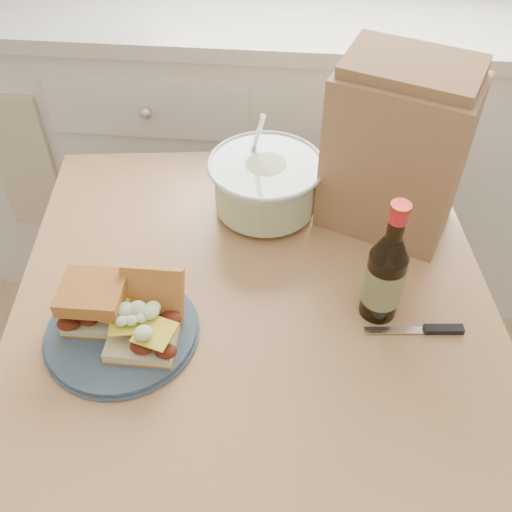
# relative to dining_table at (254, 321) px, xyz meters

# --- Properties ---
(cabinet_run) EXTENTS (2.50, 0.64, 0.94)m
(cabinet_run) POSITION_rel_dining_table_xyz_m (0.15, 0.90, -0.16)
(cabinet_run) COLOR white
(cabinet_run) RESTS_ON ground
(dining_table) EXTENTS (1.01, 1.01, 0.75)m
(dining_table) POSITION_rel_dining_table_xyz_m (0.00, 0.00, 0.00)
(dining_table) COLOR tan
(dining_table) RESTS_ON ground
(plate) EXTENTS (0.26, 0.26, 0.02)m
(plate) POSITION_rel_dining_table_xyz_m (-0.22, -0.14, 0.12)
(plate) COLOR #3A4D5E
(plate) RESTS_ON dining_table
(sandwich_left) EXTENTS (0.11, 0.10, 0.08)m
(sandwich_left) POSITION_rel_dining_table_xyz_m (-0.26, -0.12, 0.17)
(sandwich_left) COLOR beige
(sandwich_left) RESTS_ON plate
(sandwich_right) EXTENTS (0.12, 0.16, 0.10)m
(sandwich_right) POSITION_rel_dining_table_xyz_m (-0.17, -0.14, 0.16)
(sandwich_right) COLOR beige
(sandwich_right) RESTS_ON plate
(coleslaw_bowl) EXTENTS (0.24, 0.24, 0.24)m
(coleslaw_bowl) POSITION_rel_dining_table_xyz_m (0.00, 0.22, 0.17)
(coleslaw_bowl) COLOR silver
(coleslaw_bowl) RESTS_ON dining_table
(beer_bottle) EXTENTS (0.07, 0.07, 0.25)m
(beer_bottle) POSITION_rel_dining_table_xyz_m (0.23, -0.04, 0.20)
(beer_bottle) COLOR black
(beer_bottle) RESTS_ON dining_table
(knife) EXTENTS (0.18, 0.03, 0.01)m
(knife) POSITION_rel_dining_table_xyz_m (0.32, -0.08, 0.12)
(knife) COLOR silver
(knife) RESTS_ON dining_table
(paper_bag) EXTENTS (0.30, 0.25, 0.33)m
(paper_bag) POSITION_rel_dining_table_xyz_m (0.26, 0.22, 0.28)
(paper_bag) COLOR #A87551
(paper_bag) RESTS_ON dining_table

